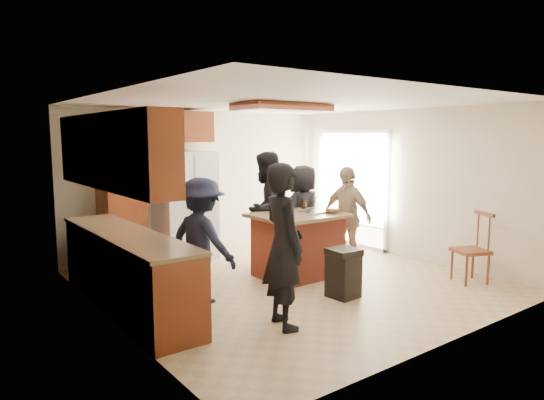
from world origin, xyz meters
TOP-DOWN VIEW (x-y plane):
  - room_shell at (4.37, 1.64)m, footprint 8.00×5.20m
  - person_front_left at (-1.06, -1.18)m, footprint 0.61×0.74m
  - person_behind_left at (0.23, 0.91)m, footprint 1.03×0.87m
  - person_behind_right at (0.88, 0.76)m, footprint 0.89×0.70m
  - person_side_right at (1.26, 0.18)m, footprint 0.56×0.97m
  - person_counter at (-1.38, 0.03)m, footprint 0.74×1.09m
  - left_cabinetry at (-2.24, 0.40)m, footprint 0.64×3.00m
  - back_wall_units at (-1.33, 2.20)m, footprint 1.80×0.60m
  - refrigerator at (-0.55, 2.12)m, footprint 0.90×0.76m
  - kitchen_island at (0.29, 0.20)m, footprint 1.28×1.03m
  - island_items at (0.52, 0.13)m, footprint 0.98×0.75m
  - trash_bin at (0.15, -0.88)m, footprint 0.38×0.38m
  - spindle_chair at (2.05, -1.50)m, footprint 0.55×0.55m

SIDE VIEW (x-z plane):
  - trash_bin at x=0.15m, z-range 0.00..0.63m
  - spindle_chair at x=2.05m, z-range -0.04..0.95m
  - kitchen_island at x=0.29m, z-range 0.01..0.94m
  - person_counter at x=-1.38m, z-range 0.00..1.55m
  - person_side_right at x=1.26m, z-range 0.00..1.59m
  - person_behind_right at x=0.88m, z-range 0.00..1.59m
  - room_shell at x=4.37m, z-range -1.63..3.37m
  - person_front_left at x=-1.06m, z-range 0.00..1.77m
  - refrigerator at x=-0.55m, z-range 0.00..1.80m
  - person_behind_left at x=0.23m, z-range 0.00..1.81m
  - left_cabinetry at x=-2.24m, z-range -0.19..2.11m
  - island_items at x=0.52m, z-range 0.89..1.04m
  - back_wall_units at x=-1.33m, z-range 0.15..2.60m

